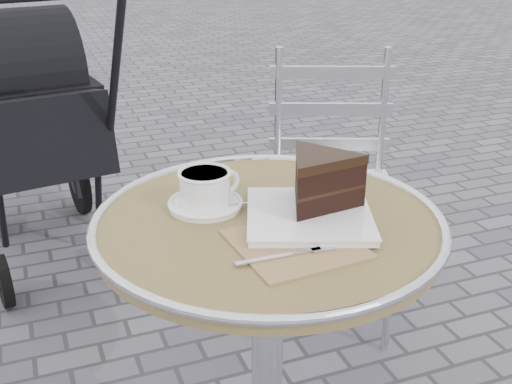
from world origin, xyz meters
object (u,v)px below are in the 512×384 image
object	(u,v)px
cafe_table	(268,288)
cappuccino_set	(206,191)
cake_plate_set	(317,189)
bistro_chair	(331,158)
baby_stroller	(30,134)

from	to	relation	value
cafe_table	cappuccino_set	size ratio (longest dim) A/B	4.19
cappuccino_set	cafe_table	bearing A→B (deg)	-57.28
cake_plate_set	bistro_chair	xyz separation A→B (m)	(0.40, 0.69, -0.23)
cafe_table	bistro_chair	world-z (taller)	bistro_chair
cake_plate_set	bistro_chair	size ratio (longest dim) A/B	0.42
cafe_table	cake_plate_set	distance (m)	0.25
bistro_chair	baby_stroller	bearing A→B (deg)	159.59
cappuccino_set	bistro_chair	size ratio (longest dim) A/B	0.19
bistro_chair	baby_stroller	size ratio (longest dim) A/B	0.81
cafe_table	cappuccino_set	world-z (taller)	cappuccino_set
cake_plate_set	baby_stroller	xyz separation A→B (m)	(-0.51, 1.51, -0.30)
bistro_chair	cake_plate_set	bearing A→B (deg)	-98.26
baby_stroller	bistro_chair	bearing A→B (deg)	-50.59
cake_plate_set	cappuccino_set	bearing A→B (deg)	168.84
cappuccino_set	cake_plate_set	size ratio (longest dim) A/B	0.47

